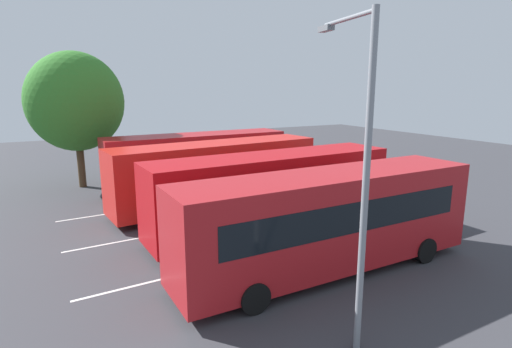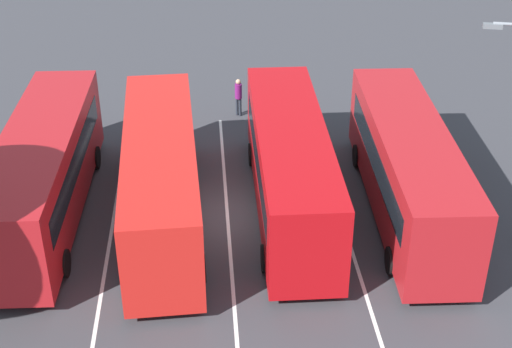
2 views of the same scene
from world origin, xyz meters
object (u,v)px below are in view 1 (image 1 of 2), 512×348
pedestrian (380,180)px  street_lamp (361,163)px  depot_tree (75,102)px  bus_center_right (217,173)px  bus_far_right (198,160)px  bus_center_left (273,191)px  bus_far_left (330,219)px

pedestrian → street_lamp: street_lamp is taller
pedestrian → depot_tree: bearing=-7.1°
bus_center_right → bus_far_right: 4.16m
bus_far_right → depot_tree: depot_tree is taller
bus_center_right → pedestrian: bearing=-22.7°
bus_center_left → bus_center_right: (-0.64, 4.52, 0.00)m
pedestrian → bus_far_right: bearing=-9.7°
pedestrian → street_lamp: 14.32m
bus_center_left → street_lamp: bearing=-108.9°
bus_far_right → pedestrian: size_ratio=6.14×
bus_far_left → depot_tree: (-6.05, 16.90, 3.41)m
bus_far_left → street_lamp: street_lamp is taller
bus_far_right → pedestrian: bearing=-41.0°
bus_center_right → street_lamp: (-1.64, -12.11, 2.62)m
bus_far_left → pedestrian: bus_far_left is taller
bus_center_left → bus_center_right: 4.56m
bus_center_right → street_lamp: size_ratio=1.42×
bus_far_left → bus_center_right: (-0.37, 8.65, 0.00)m
bus_far_left → bus_far_right: bearing=88.9°
bus_center_left → street_lamp: (-2.28, -7.59, 2.62)m
bus_center_left → depot_tree: depot_tree is taller
bus_far_right → bus_center_right: bearing=-97.7°
pedestrian → street_lamp: bearing=72.8°
bus_far_left → bus_far_right: (0.12, 12.78, 0.00)m
bus_center_left → depot_tree: (-6.31, 12.77, 3.41)m
bus_far_right → street_lamp: street_lamp is taller
pedestrian → depot_tree: size_ratio=0.22×
bus_far_left → bus_center_right: same height
pedestrian → depot_tree: 18.52m
bus_center_right → depot_tree: 10.58m
bus_center_right → bus_center_left: bearing=-87.1°
bus_far_right → street_lamp: 16.59m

